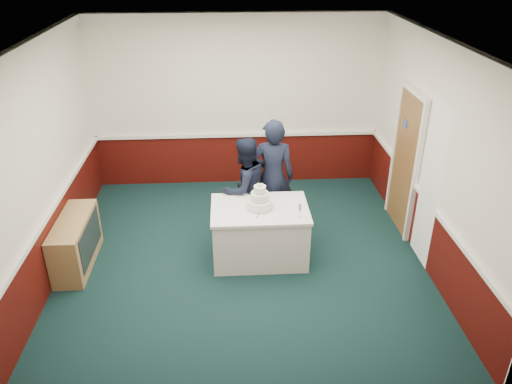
{
  "coord_description": "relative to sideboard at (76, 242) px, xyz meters",
  "views": [
    {
      "loc": [
        -0.17,
        -5.86,
        4.07
      ],
      "look_at": [
        0.18,
        -0.1,
        1.1
      ],
      "focal_mm": 35.0,
      "sensor_mm": 36.0,
      "label": 1
    }
  ],
  "objects": [
    {
      "name": "ground",
      "position": [
        2.28,
        0.0,
        -0.35
      ],
      "size": [
        5.0,
        5.0,
        0.0
      ],
      "primitive_type": "plane",
      "color": "#122C2B",
      "rests_on": "ground"
    },
    {
      "name": "room_shell",
      "position": [
        2.36,
        0.61,
        1.62
      ],
      "size": [
        5.0,
        5.0,
        3.0
      ],
      "color": "white",
      "rests_on": "ground"
    },
    {
      "name": "sideboard",
      "position": [
        0.0,
        0.0,
        0.0
      ],
      "size": [
        0.41,
        1.2,
        0.7
      ],
      "color": "tan",
      "rests_on": "ground"
    },
    {
      "name": "cake_table",
      "position": [
        2.51,
        0.03,
        0.05
      ],
      "size": [
        1.32,
        0.92,
        0.79
      ],
      "color": "white",
      "rests_on": "ground"
    },
    {
      "name": "wedding_cake",
      "position": [
        2.51,
        0.03,
        0.55
      ],
      "size": [
        0.35,
        0.35,
        0.36
      ],
      "color": "white",
      "rests_on": "cake_table"
    },
    {
      "name": "cake_knife",
      "position": [
        2.48,
        -0.17,
        0.44
      ],
      "size": [
        0.1,
        0.21,
        0.0
      ],
      "primitive_type": "cube",
      "rotation": [
        0.0,
        0.0,
        -0.41
      ],
      "color": "silver",
      "rests_on": "cake_table"
    },
    {
      "name": "champagne_flute",
      "position": [
        3.01,
        -0.25,
        0.58
      ],
      "size": [
        0.05,
        0.05,
        0.21
      ],
      "color": "silver",
      "rests_on": "cake_table"
    },
    {
      "name": "person_man",
      "position": [
        2.33,
        0.64,
        0.43
      ],
      "size": [
        0.96,
        0.92,
        1.56
      ],
      "primitive_type": "imported",
      "rotation": [
        0.0,
        0.0,
        3.74
      ],
      "color": "black",
      "rests_on": "ground"
    },
    {
      "name": "person_woman",
      "position": [
        2.75,
        0.77,
        0.54
      ],
      "size": [
        0.69,
        0.48,
        1.79
      ],
      "primitive_type": "imported",
      "rotation": [
        0.0,
        0.0,
        3.06
      ],
      "color": "black",
      "rests_on": "ground"
    }
  ]
}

